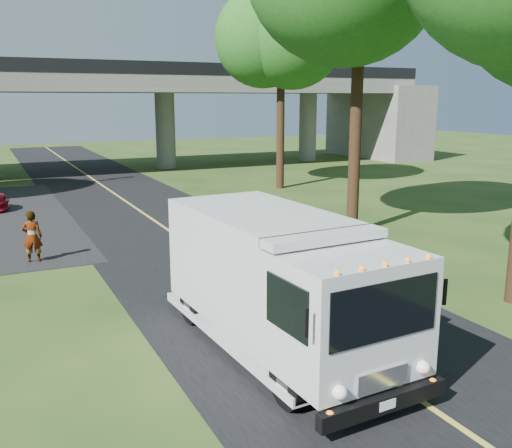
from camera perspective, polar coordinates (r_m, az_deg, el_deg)
ground at (r=11.71m, az=10.19°, el=-13.23°), size 120.00×120.00×0.00m
road at (r=20.15m, az=-6.71°, el=-2.05°), size 7.00×90.00×0.02m
lane_line at (r=20.15m, az=-6.71°, el=-2.00°), size 0.12×90.00×0.01m
overpass at (r=40.95m, az=-17.34°, el=11.27°), size 54.00×10.00×7.30m
tree_right_far at (r=32.44m, az=3.03°, el=18.25°), size 5.77×5.67×10.99m
step_van at (r=11.47m, az=2.29°, el=-5.50°), size 2.75×6.71×2.77m
pedestrian at (r=19.05m, az=-21.48°, el=-1.19°), size 0.66×0.50×1.64m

